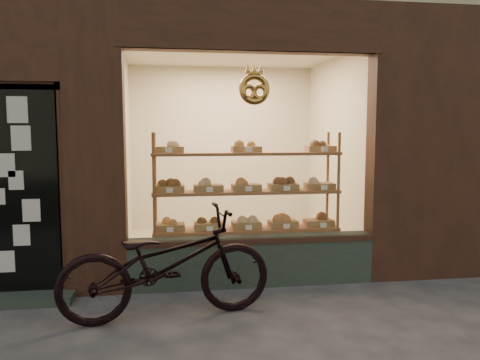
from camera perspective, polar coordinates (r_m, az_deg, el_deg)
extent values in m
cube|color=#2E3C37|center=(5.28, 1.49, -9.81)|extent=(2.70, 0.25, 0.55)
cube|color=black|center=(5.22, -25.88, -1.36)|extent=(0.90, 0.04, 2.15)
cube|color=#2E3C37|center=(5.31, -25.87, -13.01)|extent=(1.15, 0.35, 0.08)
torus|color=gold|center=(5.00, 1.76, 11.00)|extent=(0.33, 0.07, 0.33)
cube|color=brown|center=(5.75, 0.74, -10.83)|extent=(2.20, 0.45, 0.04)
cube|color=brown|center=(5.62, 0.75, -5.95)|extent=(2.20, 0.45, 0.03)
cube|color=brown|center=(5.55, 0.76, -1.40)|extent=(2.20, 0.45, 0.04)
cube|color=brown|center=(5.51, 0.76, 3.25)|extent=(2.20, 0.45, 0.04)
cylinder|color=brown|center=(5.31, -10.40, -3.47)|extent=(0.04, 0.04, 1.70)
cylinder|color=brown|center=(5.65, 11.86, -2.92)|extent=(0.04, 0.04, 1.70)
cylinder|color=brown|center=(5.70, -10.26, -2.82)|extent=(0.04, 0.04, 1.70)
cylinder|color=brown|center=(6.02, 10.58, -2.36)|extent=(0.04, 0.04, 1.70)
cube|color=olive|center=(5.54, -8.52, -5.64)|extent=(0.34, 0.24, 0.07)
sphere|color=#B76C3B|center=(5.53, -8.53, -4.77)|extent=(0.11, 0.11, 0.11)
cube|color=white|center=(5.36, -8.52, -6.03)|extent=(0.07, 0.01, 0.05)
cube|color=olive|center=(5.56, -3.85, -5.55)|extent=(0.34, 0.24, 0.07)
sphere|color=brown|center=(5.54, -3.86, -4.69)|extent=(0.11, 0.11, 0.11)
cube|color=white|center=(5.38, -3.70, -5.94)|extent=(0.07, 0.01, 0.05)
cube|color=olive|center=(5.61, 0.75, -5.43)|extent=(0.34, 0.24, 0.07)
sphere|color=tan|center=(5.60, 0.75, -4.57)|extent=(0.11, 0.11, 0.11)
cube|color=white|center=(5.43, 1.06, -5.81)|extent=(0.07, 0.01, 0.05)
cube|color=olive|center=(5.70, 5.24, -5.27)|extent=(0.34, 0.24, 0.07)
sphere|color=#B76C3B|center=(5.68, 5.25, -4.43)|extent=(0.11, 0.11, 0.11)
cube|color=white|center=(5.52, 5.69, -5.64)|extent=(0.07, 0.01, 0.05)
cube|color=olive|center=(5.82, 9.57, -5.10)|extent=(0.34, 0.24, 0.07)
sphere|color=brown|center=(5.81, 9.58, -4.27)|extent=(0.11, 0.11, 0.11)
cube|color=white|center=(5.65, 10.15, -5.45)|extent=(0.08, 0.01, 0.05)
cube|color=olive|center=(5.47, -8.59, -1.01)|extent=(0.34, 0.24, 0.07)
sphere|color=brown|center=(5.46, -8.60, -0.13)|extent=(0.11, 0.11, 0.11)
cube|color=white|center=(5.29, -8.60, -1.26)|extent=(0.07, 0.01, 0.06)
cube|color=olive|center=(5.49, -3.89, -0.94)|extent=(0.34, 0.24, 0.07)
sphere|color=tan|center=(5.48, -3.89, -0.06)|extent=(0.11, 0.11, 0.11)
cube|color=white|center=(5.31, -3.73, -1.18)|extent=(0.07, 0.01, 0.06)
cube|color=olive|center=(5.54, 0.76, -0.86)|extent=(0.34, 0.24, 0.07)
sphere|color=#B76C3B|center=(5.53, 0.76, 0.01)|extent=(0.11, 0.11, 0.11)
cube|color=white|center=(5.36, 1.07, -1.09)|extent=(0.07, 0.01, 0.06)
cube|color=olive|center=(5.63, 5.28, -0.78)|extent=(0.34, 0.24, 0.07)
sphere|color=brown|center=(5.62, 5.29, 0.08)|extent=(0.11, 0.11, 0.11)
cube|color=white|center=(5.45, 5.74, -1.00)|extent=(0.07, 0.01, 0.06)
cube|color=olive|center=(5.75, 9.64, -0.69)|extent=(0.34, 0.24, 0.07)
sphere|color=tan|center=(5.74, 9.66, 0.15)|extent=(0.11, 0.11, 0.11)
cube|color=white|center=(5.58, 10.23, -0.91)|extent=(0.08, 0.01, 0.06)
cube|color=olive|center=(5.44, -8.66, 3.70)|extent=(0.34, 0.24, 0.07)
sphere|color=tan|center=(5.43, -8.68, 4.59)|extent=(0.11, 0.11, 0.11)
cube|color=white|center=(5.25, -8.67, 3.62)|extent=(0.07, 0.01, 0.06)
cube|color=olive|center=(5.51, 0.76, 3.79)|extent=(0.34, 0.24, 0.07)
sphere|color=#B76C3B|center=(5.50, 0.77, 4.68)|extent=(0.11, 0.11, 0.11)
cube|color=white|center=(5.32, 1.08, 3.72)|extent=(0.07, 0.01, 0.06)
cube|color=olive|center=(5.72, 9.72, 3.79)|extent=(0.34, 0.24, 0.07)
sphere|color=brown|center=(5.72, 9.74, 4.64)|extent=(0.11, 0.11, 0.11)
cube|color=white|center=(5.54, 10.32, 3.71)|extent=(0.08, 0.01, 0.06)
imported|color=black|center=(4.38, -8.94, -10.06)|extent=(2.01, 0.95, 1.02)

